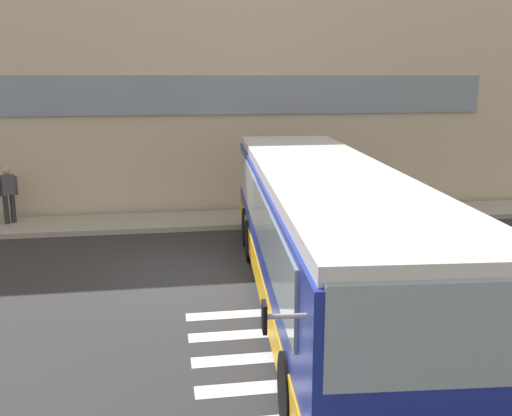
{
  "coord_description": "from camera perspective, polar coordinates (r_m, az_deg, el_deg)",
  "views": [
    {
      "loc": [
        -0.54,
        -12.67,
        4.37
      ],
      "look_at": [
        1.5,
        -0.03,
        1.5
      ],
      "focal_mm": 41.33,
      "sensor_mm": 36.0,
      "label": 1
    }
  ],
  "objects": [
    {
      "name": "terminal_building",
      "position": [
        24.33,
        -9.73,
        11.52
      ],
      "size": [
        25.75,
        13.8,
        7.96
      ],
      "color": "beige",
      "rests_on": "ground"
    },
    {
      "name": "passenger_at_curb_edge",
      "position": [
        18.62,
        -22.91,
        1.55
      ],
      "size": [
        0.52,
        0.5,
        1.68
      ],
      "color": "#2D2D33",
      "rests_on": "boarding_curb"
    },
    {
      "name": "boarding_curb",
      "position": [
        18.0,
        -7.18,
        -1.28
      ],
      "size": [
        27.95,
        2.0,
        0.15
      ],
      "primitive_type": "cube",
      "color": "#9E9B93",
      "rests_on": "ground"
    },
    {
      "name": "ground_plane",
      "position": [
        13.42,
        -6.39,
        -6.5
      ],
      "size": [
        80.0,
        90.0,
        0.02
      ],
      "primitive_type": "cube",
      "color": "#2B2B2D",
      "rests_on": "ground"
    },
    {
      "name": "bay_paint_stripes",
      "position": [
        9.86,
        6.95,
        -13.73
      ],
      "size": [
        4.4,
        3.96,
        0.01
      ],
      "color": "silver",
      "rests_on": "ground"
    },
    {
      "name": "bus_main_foreground",
      "position": [
        11.45,
        6.56,
        -2.81
      ],
      "size": [
        3.94,
        12.64,
        2.7
      ],
      "color": "navy",
      "rests_on": "ground"
    }
  ]
}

